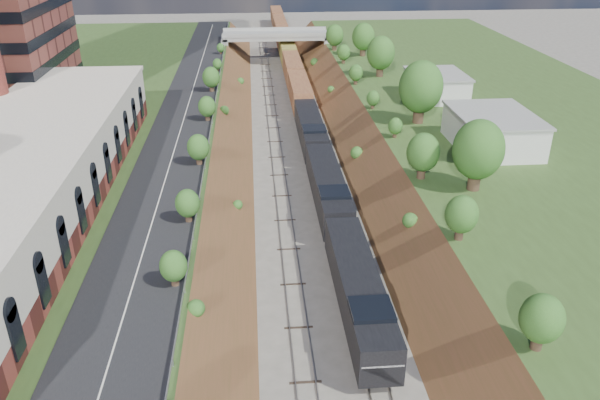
# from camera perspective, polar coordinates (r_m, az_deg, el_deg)

# --- Properties ---
(platform_left) EXTENTS (44.00, 180.00, 5.00)m
(platform_left) POSITION_cam_1_polar(r_m,az_deg,el_deg) (83.77, -23.49, 3.99)
(platform_left) COLOR #365021
(platform_left) RESTS_ON ground
(platform_right) EXTENTS (44.00, 180.00, 5.00)m
(platform_right) POSITION_cam_1_polar(r_m,az_deg,el_deg) (88.15, 21.71, 5.35)
(platform_right) COLOR #365021
(platform_right) RESTS_ON ground
(embankment_left) EXTENTS (10.00, 180.00, 10.00)m
(embankment_left) POSITION_cam_1_polar(r_m,az_deg,el_deg) (80.31, -8.17, 3.12)
(embankment_left) COLOR brown
(embankment_left) RESTS_ON ground
(embankment_right) EXTENTS (10.00, 180.00, 10.00)m
(embankment_right) POSITION_cam_1_polar(r_m,az_deg,el_deg) (81.85, 7.41, 3.62)
(embankment_right) COLOR brown
(embankment_right) RESTS_ON ground
(rail_left_track) EXTENTS (1.58, 180.00, 0.18)m
(rail_left_track) POSITION_cam_1_polar(r_m,az_deg,el_deg) (80.16, -2.16, 3.40)
(rail_left_track) COLOR gray
(rail_left_track) RESTS_ON ground
(rail_right_track) EXTENTS (1.58, 180.00, 0.18)m
(rail_right_track) POSITION_cam_1_polar(r_m,az_deg,el_deg) (80.53, 1.54, 3.52)
(rail_right_track) COLOR gray
(rail_right_track) RESTS_ON ground
(road) EXTENTS (8.00, 180.00, 0.10)m
(road) POSITION_cam_1_polar(r_m,az_deg,el_deg) (78.93, -11.67, 6.36)
(road) COLOR black
(road) RESTS_ON platform_left
(guardrail) EXTENTS (0.10, 171.00, 0.70)m
(guardrail) POSITION_cam_1_polar(r_m,az_deg,el_deg) (78.18, -8.72, 6.80)
(guardrail) COLOR #99999E
(guardrail) RESTS_ON platform_left
(commercial_building) EXTENTS (14.30, 62.30, 7.00)m
(commercial_building) POSITION_cam_1_polar(r_m,az_deg,el_deg) (60.79, -25.87, 1.68)
(commercial_building) COLOR maroon
(commercial_building) RESTS_ON platform_left
(overpass) EXTENTS (24.50, 8.30, 7.40)m
(overpass) POSITION_cam_1_polar(r_m,az_deg,el_deg) (138.51, -2.38, 15.19)
(overpass) COLOR gray
(overpass) RESTS_ON ground
(white_building_near) EXTENTS (9.00, 12.00, 4.00)m
(white_building_near) POSITION_cam_1_polar(r_m,az_deg,el_deg) (75.97, 18.26, 6.36)
(white_building_near) COLOR silver
(white_building_near) RESTS_ON platform_right
(white_building_far) EXTENTS (8.00, 10.00, 3.60)m
(white_building_far) POSITION_cam_1_polar(r_m,az_deg,el_deg) (95.59, 13.13, 10.76)
(white_building_far) COLOR silver
(white_building_far) RESTS_ON platform_right
(tree_right_large) EXTENTS (5.25, 5.25, 7.61)m
(tree_right_large) POSITION_cam_1_polar(r_m,az_deg,el_deg) (62.35, 17.00, 4.67)
(tree_right_large) COLOR #473323
(tree_right_large) RESTS_ON platform_right
(tree_left_crest) EXTENTS (2.45, 2.45, 3.55)m
(tree_left_crest) POSITION_cam_1_polar(r_m,az_deg,el_deg) (41.93, -12.40, -9.36)
(tree_left_crest) COLOR #473323
(tree_left_crest) RESTS_ON platform_left
(freight_train) EXTENTS (3.28, 166.22, 4.83)m
(freight_train) POSITION_cam_1_polar(r_m,az_deg,el_deg) (120.03, -0.66, 12.46)
(freight_train) COLOR black
(freight_train) RESTS_ON ground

